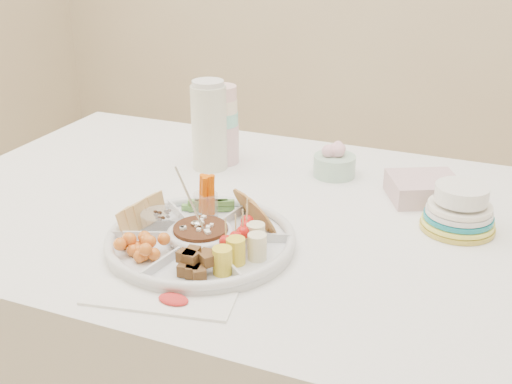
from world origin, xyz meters
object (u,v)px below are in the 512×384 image
at_px(party_tray, 201,237).
at_px(dining_table, 244,341).
at_px(thermos, 209,124).
at_px(plate_stack, 460,208).

bearing_deg(party_tray, dining_table, 89.39).
relative_size(dining_table, party_tray, 4.00).
xyz_separation_m(party_tray, thermos, (-0.18, 0.40, 0.10)).
bearing_deg(party_tray, thermos, 113.70).
height_order(party_tray, thermos, thermos).
bearing_deg(plate_stack, thermos, 169.51).
bearing_deg(dining_table, party_tray, -90.61).
bearing_deg(plate_stack, party_tray, -149.20).
bearing_deg(thermos, party_tray, -66.30).
relative_size(dining_table, plate_stack, 9.57).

